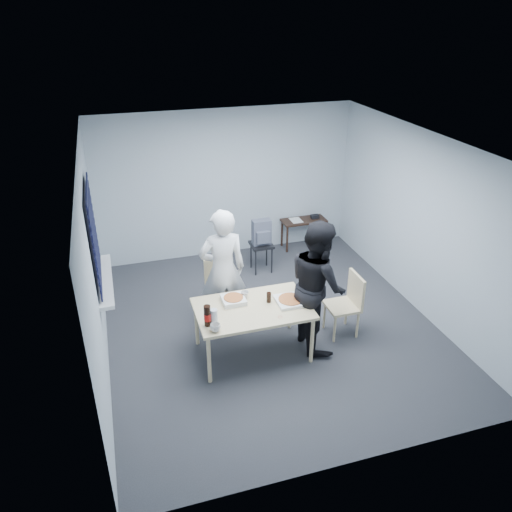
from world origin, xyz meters
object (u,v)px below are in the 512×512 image
object	(u,v)px
dining_table	(253,311)
soda_bottle	(207,316)
side_table	(304,224)
mug_b	(245,295)
chair_far	(221,285)
person_white	(223,271)
person_black	(317,285)
mug_a	(215,328)
chair_right	(348,300)
stool	(261,250)
backpack	(262,233)

from	to	relation	value
dining_table	soda_bottle	xyz separation A→B (m)	(-0.62, -0.22, 0.19)
side_table	mug_b	world-z (taller)	mug_b
mug_b	soda_bottle	xyz separation A→B (m)	(-0.59, -0.47, 0.08)
chair_far	person_white	distance (m)	0.45
person_white	person_black	xyz separation A→B (m)	(1.08, -0.73, 0.00)
mug_a	chair_right	bearing A→B (deg)	12.47
chair_right	soda_bottle	world-z (taller)	soda_bottle
chair_right	side_table	xyz separation A→B (m)	(0.44, 2.72, -0.05)
person_white	stool	size ratio (longest dim) A/B	3.50
mug_a	mug_b	world-z (taller)	mug_a
backpack	mug_b	distance (m)	2.03
person_black	person_white	bearing A→B (deg)	55.88
stool	backpack	bearing A→B (deg)	-90.00
chair_right	side_table	distance (m)	2.76
person_white	side_table	bearing A→B (deg)	-134.37
dining_table	stool	distance (m)	2.28
dining_table	mug_b	world-z (taller)	mug_b
chair_right	backpack	bearing A→B (deg)	106.17
chair_right	person_black	world-z (taller)	person_black
chair_far	person_white	size ratio (longest dim) A/B	0.50
chair_far	chair_right	bearing A→B (deg)	-29.91
side_table	soda_bottle	size ratio (longest dim) A/B	3.02
chair_far	side_table	distance (m)	2.71
backpack	side_table	bearing A→B (deg)	34.32
chair_far	stool	size ratio (longest dim) A/B	1.76
mug_b	person_black	bearing A→B (deg)	-15.92
dining_table	person_black	bearing A→B (deg)	-0.36
person_white	mug_b	distance (m)	0.52
stool	mug_a	bearing A→B (deg)	-118.45
side_table	mug_a	xyz separation A→B (m)	(-2.38, -3.15, 0.29)
chair_right	backpack	distance (m)	2.13
mug_b	side_table	bearing A→B (deg)	54.01
soda_bottle	mug_a	bearing A→B (deg)	-66.34
person_black	side_table	bearing A→B (deg)	-18.73
stool	person_black	bearing A→B (deg)	-87.78
chair_far	person_black	size ratio (longest dim) A/B	0.50
side_table	stool	size ratio (longest dim) A/B	1.62
person_white	soda_bottle	distance (m)	1.03
chair_right	mug_a	bearing A→B (deg)	-167.53
person_black	backpack	world-z (taller)	person_black
mug_a	chair_far	bearing A→B (deg)	74.48
dining_table	side_table	world-z (taller)	dining_table
person_black	stool	bearing A→B (deg)	2.22
side_table	chair_far	bearing A→B (deg)	-137.79
person_white	backpack	distance (m)	1.72
chair_right	chair_far	bearing A→B (deg)	150.09
backpack	dining_table	bearing A→B (deg)	-109.54
person_white	side_table	distance (m)	2.93
mug_b	chair_right	bearing A→B (deg)	-7.24
backpack	soda_bottle	distance (m)	2.72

